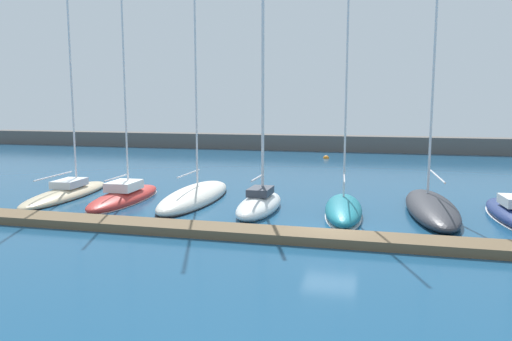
% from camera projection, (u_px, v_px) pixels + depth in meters
% --- Properties ---
extents(ground_plane, '(120.00, 120.00, 0.00)m').
position_uv_depth(ground_plane, '(331.00, 233.00, 23.16)').
color(ground_plane, navy).
extents(dock_pier, '(40.62, 1.78, 0.41)m').
position_uv_depth(dock_pier, '(327.00, 238.00, 21.61)').
color(dock_pier, brown).
rests_on(dock_pier, ground_plane).
extents(breakwater_seawall, '(108.00, 2.72, 1.95)m').
position_uv_depth(breakwater_seawall, '(362.00, 144.00, 61.51)').
color(breakwater_seawall, '#5B5651').
rests_on(breakwater_seawall, ground_plane).
extents(sailboat_sand_nearest, '(3.04, 9.70, 16.60)m').
position_uv_depth(sailboat_sand_nearest, '(67.00, 193.00, 32.09)').
color(sailboat_sand_nearest, beige).
rests_on(sailboat_sand_nearest, ground_plane).
extents(sailboat_red_second, '(2.63, 8.32, 14.45)m').
position_uv_depth(sailboat_red_second, '(124.00, 196.00, 30.63)').
color(sailboat_red_second, '#B72D28').
rests_on(sailboat_red_second, ground_plane).
extents(sailboat_ivory_third, '(2.67, 9.96, 18.34)m').
position_uv_depth(sailboat_ivory_third, '(195.00, 197.00, 30.64)').
color(sailboat_ivory_third, silver).
rests_on(sailboat_ivory_third, ground_plane).
extents(sailboat_white_fourth, '(2.11, 6.44, 12.69)m').
position_uv_depth(sailboat_white_fourth, '(260.00, 203.00, 27.78)').
color(sailboat_white_fourth, white).
rests_on(sailboat_white_fourth, ground_plane).
extents(sailboat_teal_fifth, '(2.55, 7.38, 15.19)m').
position_uv_depth(sailboat_teal_fifth, '(343.00, 209.00, 26.77)').
color(sailboat_teal_fifth, '#19707F').
rests_on(sailboat_teal_fifth, ground_plane).
extents(sailboat_charcoal_sixth, '(3.05, 10.12, 19.08)m').
position_uv_depth(sailboat_charcoal_sixth, '(431.00, 206.00, 27.19)').
color(sailboat_charcoal_sixth, '#2D2D33').
rests_on(sailboat_charcoal_sixth, ground_plane).
extents(mooring_buoy_orange, '(0.66, 0.66, 0.66)m').
position_uv_depth(mooring_buoy_orange, '(326.00, 158.00, 53.99)').
color(mooring_buoy_orange, orange).
rests_on(mooring_buoy_orange, ground_plane).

